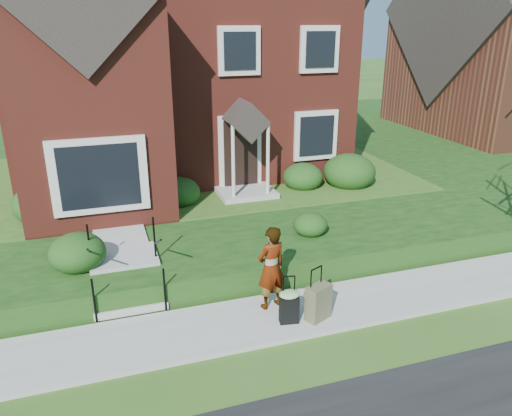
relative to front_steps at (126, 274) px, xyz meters
name	(u,v)px	position (x,y,z in m)	size (l,w,h in m)	color
ground	(270,320)	(2.50, -1.84, -0.47)	(120.00, 120.00, 0.00)	#2D5119
sidewalk	(270,318)	(2.50, -1.84, -0.43)	(60.00, 1.60, 0.08)	#9E9B93
terrace	(272,153)	(6.50, 9.06, -0.17)	(44.00, 20.00, 0.60)	#11380F
walkway	(116,214)	(0.00, 3.16, 0.16)	(1.20, 6.00, 0.06)	#9E9B93
main_house	(166,24)	(2.29, 7.76, 4.79)	(10.40, 10.20, 9.40)	maroon
front_steps	(126,274)	(0.00, 0.00, 0.00)	(1.40, 2.02, 1.50)	#9E9B93
foundation_shrubs	(213,189)	(2.60, 3.02, 0.62)	(10.25, 4.54, 1.11)	#113610
woman	(271,268)	(2.64, -1.51, 0.45)	(0.62, 0.41, 1.70)	#999999
suitcase_black	(289,305)	(2.77, -2.13, -0.03)	(0.44, 0.38, 0.95)	black
suitcase_olive	(318,302)	(3.34, -2.19, -0.04)	(0.55, 0.45, 1.05)	brown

